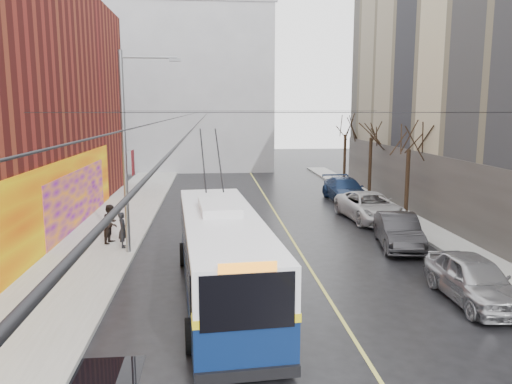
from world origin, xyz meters
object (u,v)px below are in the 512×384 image
tree_mid (372,127)px  following_car (211,203)px  parked_car_d (345,190)px  pedestrian_b (111,224)px  parked_car_a (474,279)px  parked_car_b (398,231)px  tree_near (409,136)px  tree_far (346,125)px  trolleybus (222,254)px  streetlight_pole (128,148)px  pedestrian_a (123,230)px  parked_car_c (370,207)px

tree_mid → following_car: tree_mid is taller
parked_car_d → pedestrian_b: 17.90m
parked_car_a → following_car: (-8.92, 14.66, 0.01)m
parked_car_b → parked_car_d: 12.21m
tree_mid → pedestrian_b: bearing=-145.2°
tree_near → tree_far: tree_far is taller
following_car → tree_near: bearing=-2.7°
trolleybus → pedestrian_b: trolleybus is taller
streetlight_pole → pedestrian_b: (-1.22, 1.64, -3.76)m
parked_car_b → parked_car_d: parked_car_d is taller
trolleybus → pedestrian_a: size_ratio=7.22×
streetlight_pole → parked_car_b: (12.44, 0.13, -4.05)m
tree_near → parked_car_c: tree_near is taller
parked_car_c → parked_car_d: bearing=83.5°
streetlight_pole → parked_car_d: bearing=43.2°
parked_car_b → parked_car_c: size_ratio=0.82×
tree_near → parked_car_b: tree_near is taller
tree_near → parked_car_b: bearing=-114.7°
following_car → pedestrian_a: size_ratio=2.85×
trolleybus → following_car: size_ratio=2.53×
streetlight_pole → parked_car_c: streetlight_pole is taller
trolleybus → parked_car_d: bearing=58.3°
pedestrian_b → parked_car_c: bearing=-58.1°
parked_car_c → trolleybus: bearing=-132.5°
parked_car_a → parked_car_d: (0.66, 19.03, 0.02)m
parked_car_a → pedestrian_b: size_ratio=2.52×
tree_near → parked_car_c: 4.70m
parked_car_b → pedestrian_a: pedestrian_a is taller
parked_car_b → trolleybus: bearing=-136.3°
tree_far → parked_car_d: size_ratio=1.15×
parked_car_b → pedestrian_a: 12.98m
streetlight_pole → parked_car_b: streetlight_pole is taller
parked_car_d → following_car: size_ratio=1.20×
trolleybus → parked_car_c: (8.97, 11.54, -0.75)m
following_car → pedestrian_a: 8.26m
pedestrian_a → parked_car_a: bearing=-133.0°
tree_far → parked_car_b: bearing=-97.7°
parked_car_b → streetlight_pole: bearing=-169.5°
trolleybus → parked_car_c: size_ratio=2.04×
following_car → parked_car_b: bearing=-34.5°
streetlight_pole → trolleybus: size_ratio=0.74×
tree_mid → following_car: 13.39m
streetlight_pole → following_car: bearing=65.9°
tree_mid → pedestrian_a: size_ratio=3.99×
parked_car_b → parked_car_c: parked_car_c is taller
tree_near → pedestrian_b: (-16.36, -4.36, -3.88)m
trolleybus → pedestrian_a: trolleybus is taller
tree_near → parked_car_c: (-2.20, 0.00, -4.15)m
following_car → parked_car_d: bearing=31.4°
tree_mid → tree_far: (0.00, 7.00, -0.11)m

